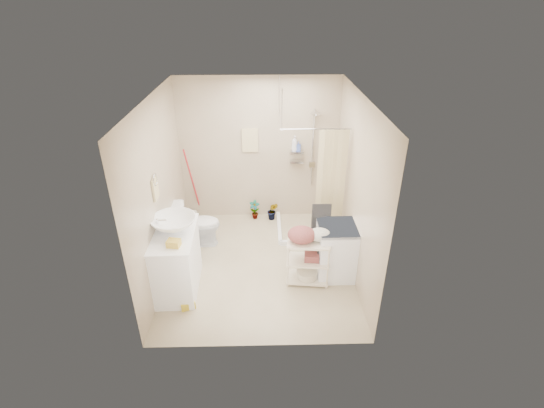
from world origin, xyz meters
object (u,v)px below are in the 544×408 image
(washing_machine, at_px, (336,250))
(laundry_rack, at_px, (308,257))
(vanity, at_px, (176,261))
(toilet, at_px, (197,224))

(washing_machine, xyz_separation_m, laundry_rack, (-0.44, -0.17, 0.00))
(vanity, distance_m, laundry_rack, 1.87)
(vanity, height_order, toilet, vanity)
(toilet, relative_size, laundry_rack, 0.92)
(vanity, height_order, washing_machine, vanity)
(washing_machine, distance_m, laundry_rack, 0.47)
(toilet, distance_m, laundry_rack, 2.02)
(toilet, xyz_separation_m, washing_machine, (2.18, -0.85, 0.03))
(vanity, height_order, laundry_rack, vanity)
(washing_machine, bearing_deg, laundry_rack, -159.98)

